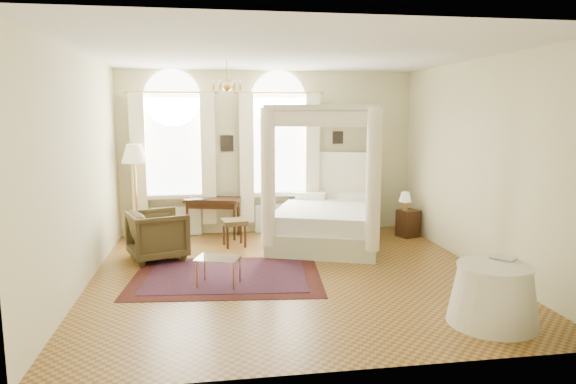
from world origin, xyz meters
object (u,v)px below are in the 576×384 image
Objects in this scene: armchair at (158,235)px; writing_desk at (213,204)px; nightstand at (408,223)px; side_table at (493,295)px; coffee_table at (218,260)px; floor_lamp at (134,159)px; canopy_bed at (327,214)px; stool at (234,224)px.

writing_desk is at bearing -53.85° from armchair.
armchair is (-0.95, -1.40, -0.26)m from writing_desk.
nightstand is 4.31m from side_table.
floor_lamp reaches higher than coffee_table.
side_table is at bearing -99.02° from nightstand.
coffee_table is 3.65m from side_table.
canopy_bed is 3.09m from armchair.
floor_lamp is at bearing 134.55° from side_table.
side_table is at bearing -56.40° from writing_desk.
canopy_bed is at bearing -4.75° from stool.
stool is 2.28m from floor_lamp.
nightstand is 3.49m from stool.
side_table reaches higher than coffee_table.
floor_lamp reaches higher than nightstand.
floor_lamp reaches higher than armchair.
canopy_bed is at bearing -12.98° from floor_lamp.
side_table reaches higher than stool.
canopy_bed is 4.02× the size of coffee_table.
side_table is at bearing -74.45° from canopy_bed.
nightstand is 1.07× the size of stool.
stool is 2.22m from coffee_table.
canopy_bed reaches higher than writing_desk.
nightstand is (1.76, 0.37, -0.32)m from canopy_bed.
nightstand is 0.52× the size of side_table.
armchair is 1.84m from floor_lamp.
nightstand is at bearing -4.88° from floor_lamp.
nightstand is at bearing 32.24° from coffee_table.
canopy_bed is at bearing 105.55° from side_table.
writing_desk is (-2.10, 0.90, 0.09)m from canopy_bed.
coffee_table is at bearing -98.82° from stool.
nightstand is at bearing 3.65° from stool.
canopy_bed is at bearing -23.23° from writing_desk.
armchair reaches higher than writing_desk.
stool is 4.92m from side_table.
stool is at bearing 81.18° from coffee_table.
writing_desk is at bearing 156.77° from canopy_bed.
armchair is at bearing 140.58° from side_table.
writing_desk is at bearing 90.70° from coffee_table.
writing_desk is 1.71m from armchair.
canopy_bed reaches higher than stool.
coffee_table is (-2.07, -2.05, -0.21)m from canopy_bed.
side_table is (2.81, -4.03, -0.07)m from stool.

